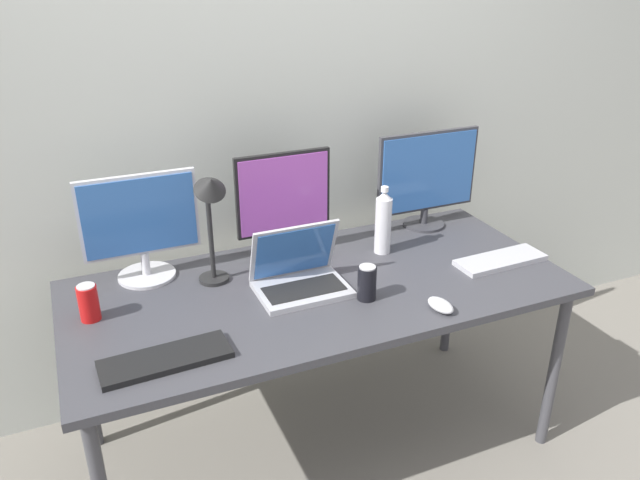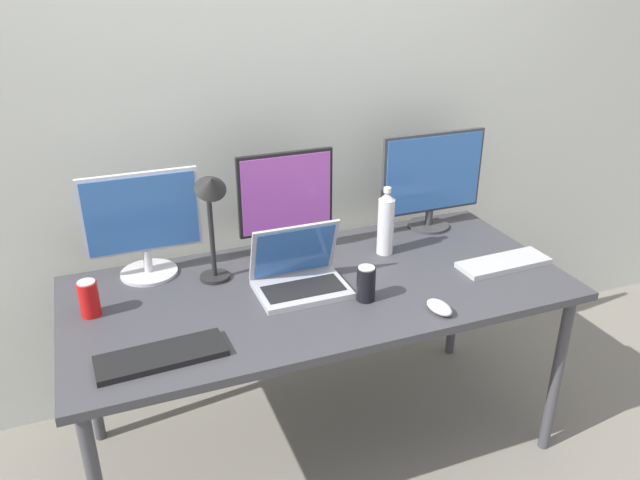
{
  "view_description": "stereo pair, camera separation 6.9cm",
  "coord_description": "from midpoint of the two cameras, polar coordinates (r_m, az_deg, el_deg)",
  "views": [
    {
      "loc": [
        -0.79,
        -1.83,
        1.84
      ],
      "look_at": [
        0.0,
        0.0,
        0.92
      ],
      "focal_mm": 35.0,
      "sensor_mm": 36.0,
      "label": 1
    },
    {
      "loc": [
        -0.72,
        -1.85,
        1.84
      ],
      "look_at": [
        0.0,
        0.0,
        0.92
      ],
      "focal_mm": 35.0,
      "sensor_mm": 36.0,
      "label": 2
    }
  ],
  "objects": [
    {
      "name": "soda_can_near_keyboard",
      "position": [
        2.19,
        -21.26,
        -5.37
      ],
      "size": [
        0.07,
        0.07,
        0.13
      ],
      "color": "red",
      "rests_on": "work_desk"
    },
    {
      "name": "desk_lamp",
      "position": [
        2.18,
        -10.82,
        2.93
      ],
      "size": [
        0.11,
        0.18,
        0.45
      ],
      "color": "black",
      "rests_on": "work_desk"
    },
    {
      "name": "soda_can_by_laptop",
      "position": [
        2.16,
        3.4,
        -3.94
      ],
      "size": [
        0.07,
        0.07,
        0.13
      ],
      "color": "black",
      "rests_on": "work_desk"
    },
    {
      "name": "wall_back",
      "position": [
        2.6,
        -6.06,
        12.71
      ],
      "size": [
        7.0,
        0.08,
        2.6
      ],
      "primitive_type": "cube",
      "color": "silver",
      "rests_on": "ground"
    },
    {
      "name": "keyboard_aux",
      "position": [
        1.93,
        -14.94,
        -10.5
      ],
      "size": [
        0.39,
        0.15,
        0.02
      ],
      "primitive_type": "cube",
      "rotation": [
        0.0,
        0.0,
        0.04
      ],
      "color": "black",
      "rests_on": "work_desk"
    },
    {
      "name": "water_bottle",
      "position": [
        2.47,
        5.01,
        1.61
      ],
      "size": [
        0.07,
        0.07,
        0.28
      ],
      "color": "silver",
      "rests_on": "work_desk"
    },
    {
      "name": "monitor_left",
      "position": [
        2.34,
        -16.9,
        1.3
      ],
      "size": [
        0.42,
        0.21,
        0.4
      ],
      "color": "silver",
      "rests_on": "work_desk"
    },
    {
      "name": "work_desk",
      "position": [
        2.3,
        -0.86,
        -5.32
      ],
      "size": [
        1.81,
        0.83,
        0.74
      ],
      "color": "#424247",
      "rests_on": "ground"
    },
    {
      "name": "mouse_by_keyboard",
      "position": [
        2.14,
        10.06,
        -5.9
      ],
      "size": [
        0.08,
        0.12,
        0.04
      ],
      "primitive_type": "ellipsoid",
      "rotation": [
        0.0,
        0.0,
        0.16
      ],
      "color": "silver",
      "rests_on": "work_desk"
    },
    {
      "name": "monitor_center",
      "position": [
        2.41,
        -4.15,
        3.56
      ],
      "size": [
        0.38,
        0.18,
        0.42
      ],
      "color": "black",
      "rests_on": "work_desk"
    },
    {
      "name": "laptop_silver",
      "position": [
        2.23,
        -2.81,
        -3.18
      ],
      "size": [
        0.32,
        0.24,
        0.24
      ],
      "color": "#B7B7BC",
      "rests_on": "work_desk"
    },
    {
      "name": "keyboard_main",
      "position": [
        2.52,
        15.42,
        -1.79
      ],
      "size": [
        0.37,
        0.14,
        0.02
      ],
      "primitive_type": "cube",
      "rotation": [
        0.0,
        0.0,
        0.03
      ],
      "color": "#B2B2B7",
      "rests_on": "work_desk"
    },
    {
      "name": "monitor_right",
      "position": [
        2.71,
        9.07,
        5.72
      ],
      "size": [
        0.47,
        0.18,
        0.42
      ],
      "color": "#38383D",
      "rests_on": "work_desk"
    },
    {
      "name": "ground_plane",
      "position": [
        2.71,
        -0.76,
        -17.93
      ],
      "size": [
        16.0,
        16.0,
        0.0
      ],
      "primitive_type": "plane",
      "color": "gray"
    }
  ]
}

